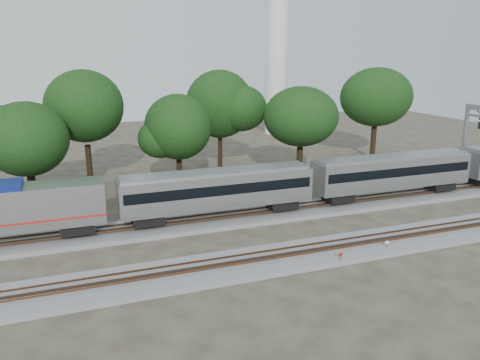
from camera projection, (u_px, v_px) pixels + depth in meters
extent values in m
plane|color=#383328|center=(226.00, 247.00, 38.98)|extent=(160.00, 160.00, 0.00)
cube|color=slate|center=(206.00, 222.00, 44.36)|extent=(160.00, 5.00, 0.40)
cube|color=brown|center=(208.00, 219.00, 43.60)|extent=(160.00, 0.08, 0.15)
cube|color=brown|center=(204.00, 215.00, 44.90)|extent=(160.00, 0.08, 0.15)
cube|color=slate|center=(243.00, 264.00, 35.30)|extent=(160.00, 5.00, 0.40)
cube|color=brown|center=(247.00, 263.00, 34.53)|extent=(160.00, 0.08, 0.15)
cube|color=brown|center=(240.00, 255.00, 35.83)|extent=(160.00, 0.08, 0.15)
cube|color=#B8BABF|center=(34.00, 206.00, 38.62)|extent=(11.21, 3.17, 3.49)
cube|color=#A61D19|center=(19.00, 218.00, 38.43)|extent=(13.75, 3.21, 0.19)
cube|color=black|center=(78.00, 226.00, 40.27)|extent=(2.75, 2.33, 0.95)
cube|color=#B8BABF|center=(218.00, 189.00, 43.97)|extent=(18.40, 3.17, 3.17)
cube|color=black|center=(218.00, 186.00, 43.88)|extent=(17.77, 3.22, 0.95)
cube|color=gray|center=(217.00, 172.00, 43.54)|extent=(17.98, 2.54, 0.37)
cube|color=black|center=(148.00, 218.00, 42.28)|extent=(2.75, 2.33, 0.95)
cube|color=black|center=(281.00, 203.00, 46.72)|extent=(2.75, 2.33, 0.95)
cube|color=#B8BABF|center=(392.00, 172.00, 50.58)|extent=(18.40, 3.17, 3.17)
cube|color=black|center=(393.00, 169.00, 50.50)|extent=(17.77, 3.22, 0.95)
cube|color=gray|center=(394.00, 157.00, 50.16)|extent=(17.98, 2.54, 0.37)
cube|color=black|center=(338.00, 196.00, 48.89)|extent=(2.75, 2.33, 0.95)
cube|color=black|center=(439.00, 184.00, 53.34)|extent=(2.75, 2.33, 0.95)
cylinder|color=#512D19|center=(340.00, 259.00, 35.53)|extent=(0.06, 0.06, 0.92)
cylinder|color=#AB170C|center=(341.00, 254.00, 35.42)|extent=(0.33, 0.07, 0.33)
cylinder|color=#512D19|center=(387.00, 247.00, 37.93)|extent=(0.06, 0.06, 0.86)
cylinder|color=silver|center=(387.00, 242.00, 37.83)|extent=(0.30, 0.09, 0.31)
cube|color=#512D19|center=(314.00, 261.00, 35.94)|extent=(0.55, 0.40, 0.30)
cylinder|color=silver|center=(277.00, 57.00, 91.73)|extent=(4.30, 4.30, 30.13)
cone|color=silver|center=(275.00, 123.00, 95.07)|extent=(6.89, 6.89, 4.30)
cube|color=gray|center=(464.00, 143.00, 58.10)|extent=(0.38, 0.38, 9.76)
cylinder|color=black|center=(32.00, 189.00, 48.92)|extent=(0.70, 0.70, 3.89)
ellipsoid|color=black|center=(26.00, 139.00, 47.55)|extent=(7.34, 7.34, 6.24)
cylinder|color=black|center=(89.00, 167.00, 55.55)|extent=(0.70, 0.70, 5.28)
ellipsoid|color=black|center=(84.00, 106.00, 53.69)|extent=(9.96, 9.96, 8.47)
cylinder|color=black|center=(179.00, 172.00, 55.61)|extent=(0.70, 0.70, 4.00)
ellipsoid|color=black|center=(178.00, 127.00, 54.21)|extent=(7.54, 7.54, 6.41)
cylinder|color=black|center=(220.00, 152.00, 64.69)|extent=(0.70, 0.70, 4.90)
ellipsoid|color=black|center=(220.00, 104.00, 62.97)|extent=(9.23, 9.23, 7.85)
cylinder|color=black|center=(299.00, 165.00, 58.35)|extent=(0.70, 0.70, 4.45)
ellipsoid|color=black|center=(301.00, 116.00, 56.78)|extent=(8.39, 8.39, 7.13)
cylinder|color=black|center=(373.00, 143.00, 71.38)|extent=(0.70, 0.70, 5.08)
ellipsoid|color=black|center=(376.00, 97.00, 69.60)|extent=(9.57, 9.57, 8.14)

